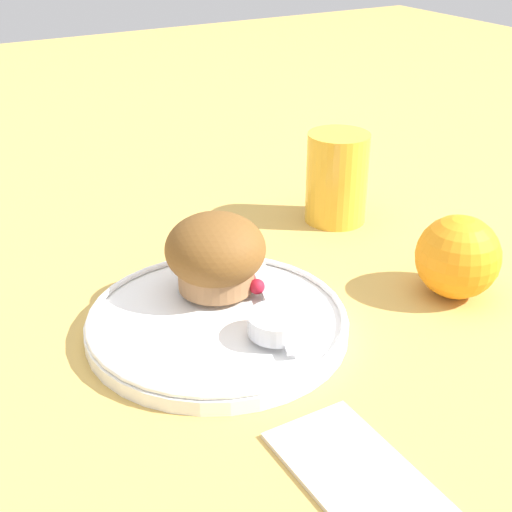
% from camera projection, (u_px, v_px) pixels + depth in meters
% --- Properties ---
extents(ground_plane, '(3.00, 3.00, 0.00)m').
position_uv_depth(ground_plane, '(217.00, 323.00, 0.68)').
color(ground_plane, tan).
extents(plate, '(0.25, 0.25, 0.02)m').
position_uv_depth(plate, '(217.00, 322.00, 0.67)').
color(plate, white).
rests_on(plate, ground_plane).
extents(muffin, '(0.10, 0.10, 0.08)m').
position_uv_depth(muffin, '(216.00, 254.00, 0.69)').
color(muffin, '#9E7047').
rests_on(muffin, plate).
extents(cream_ramekin, '(0.05, 0.05, 0.02)m').
position_uv_depth(cream_ramekin, '(277.00, 322.00, 0.63)').
color(cream_ramekin, silver).
rests_on(cream_ramekin, plate).
extents(berry_pair, '(0.03, 0.02, 0.02)m').
position_uv_depth(berry_pair, '(251.00, 281.00, 0.70)').
color(berry_pair, '#B7192D').
rests_on(berry_pair, plate).
extents(butter_knife, '(0.16, 0.07, 0.00)m').
position_uv_depth(butter_knife, '(275.00, 304.00, 0.67)').
color(butter_knife, silver).
rests_on(butter_knife, plate).
extents(orange_fruit, '(0.09, 0.09, 0.09)m').
position_uv_depth(orange_fruit, '(458.00, 257.00, 0.71)').
color(orange_fruit, orange).
rests_on(orange_fruit, ground_plane).
extents(juice_glass, '(0.08, 0.08, 0.11)m').
position_uv_depth(juice_glass, '(337.00, 178.00, 0.87)').
color(juice_glass, gold).
rests_on(juice_glass, ground_plane).
extents(folded_napkin, '(0.14, 0.08, 0.01)m').
position_uv_depth(folded_napkin, '(358.00, 473.00, 0.50)').
color(folded_napkin, beige).
rests_on(folded_napkin, ground_plane).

